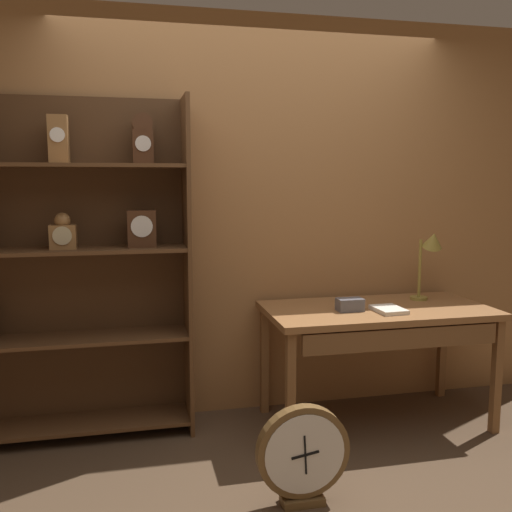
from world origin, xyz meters
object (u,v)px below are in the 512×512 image
Objects in this scene: open_repair_manual at (389,310)px; round_clock_large at (303,455)px; bookshelf at (59,267)px; workbench at (379,320)px; desk_lamp at (430,250)px; toolbox_small at (350,305)px.

open_repair_manual is 1.13m from round_clock_large.
bookshelf reaches higher than round_clock_large.
round_clock_large is (-0.73, -0.77, -0.42)m from workbench.
workbench reaches higher than round_clock_large.
desk_lamp is 0.71m from toolbox_small.
open_repair_manual is at bearing -81.46° from workbench.
bookshelf is 12.99× the size of toolbox_small.
bookshelf is 4.29× the size of desk_lamp.
desk_lamp is 0.96× the size of round_clock_large.
workbench is 1.15m from round_clock_large.
bookshelf is at bearing 170.26° from toolbox_small.
toolbox_small is (1.71, -0.29, -0.25)m from bookshelf.
round_clock_large is (-0.75, -0.67, -0.52)m from open_repair_manual.
workbench is at bearing 95.58° from open_repair_manual.
bookshelf is 1.99m from open_repair_manual.
workbench is (1.92, -0.27, -0.37)m from bookshelf.
workbench is at bearing -161.45° from desk_lamp.
open_repair_manual is (0.02, -0.10, 0.09)m from workbench.
desk_lamp is (2.33, -0.13, 0.05)m from bookshelf.
round_clock_large is at bearing -41.29° from bookshelf.
desk_lamp is 2.16× the size of open_repair_manual.
workbench is 8.98× the size of toolbox_small.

